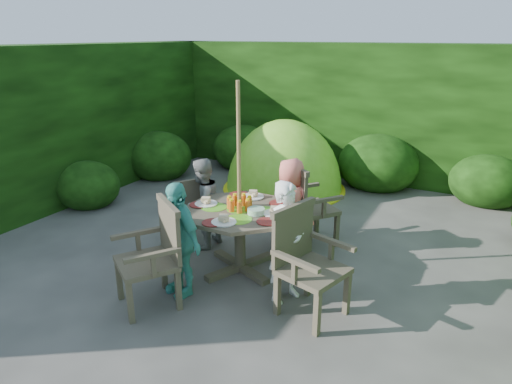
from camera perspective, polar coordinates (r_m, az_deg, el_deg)
The scene contains 13 objects.
ground at distance 5.92m, azimuth 1.12°, elevation -7.45°, with size 60.00×60.00×0.00m, color #42403B.
hedge_enclosure at distance 6.66m, azimuth 6.42°, elevation 6.89°, with size 9.00×9.00×2.50m.
patio_table at distance 5.24m, azimuth -2.02°, elevation -3.40°, with size 1.73×1.73×0.92m.
parasol_pole at distance 5.08m, azimuth -2.12°, elevation 1.35°, with size 0.04×0.04×2.20m, color olive.
garden_chair_right at distance 4.52m, azimuth 6.26°, elevation -8.48°, with size 0.71×0.76×1.05m.
garden_chair_left at distance 6.16m, azimuth -8.34°, elevation -1.95°, with size 0.65×0.67×0.85m.
garden_chair_back at distance 5.95m, azimuth 6.22°, elevation -1.51°, with size 0.84×0.82×1.05m.
garden_chair_front at distance 4.75m, azimuth -12.55°, elevation -7.56°, with size 0.82×0.80×1.04m.
child_right at distance 4.68m, azimuth 3.90°, elevation -6.28°, with size 0.47×0.31×1.29m, color white.
child_left at distance 5.87m, azimuth -6.76°, elevation -1.50°, with size 0.58×0.45×1.19m, color gray.
child_back at distance 5.73m, azimuth 4.35°, elevation -1.76°, with size 0.60×0.39×1.22m, color #FF7869.
child_front at distance 4.85m, azimuth -9.66°, elevation -5.83°, with size 0.73×0.31×1.25m, color #4DB4A7.
dome_tent at distance 8.25m, azimuth 3.46°, elevation 0.36°, with size 2.20×2.20×2.51m.
Camera 1 is at (2.38, -4.73, 2.65)m, focal length 32.00 mm.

